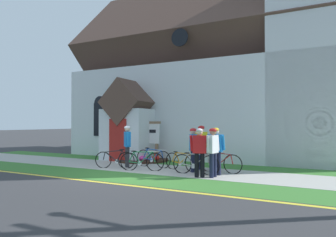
{
  "coord_description": "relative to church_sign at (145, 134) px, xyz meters",
  "views": [
    {
      "loc": [
        6.45,
        -9.16,
        1.88
      ],
      "look_at": [
        0.29,
        3.04,
        2.1
      ],
      "focal_mm": 32.1,
      "sensor_mm": 36.0,
      "label": 1
    }
  ],
  "objects": [
    {
      "name": "flower_bed",
      "position": [
        0.04,
        -0.25,
        -1.24
      ],
      "size": [
        2.65,
        2.65,
        0.34
      ],
      "color": "#382319",
      "rests_on": "ground"
    },
    {
      "name": "cyclist_in_red_jersey",
      "position": [
        4.65,
        -3.09,
        -0.31
      ],
      "size": [
        0.31,
        0.73,
        1.71
      ],
      "color": "#191E38",
      "rests_on": "ground"
    },
    {
      "name": "grass_verge",
      "position": [
        1.74,
        -4.45,
        -1.32
      ],
      "size": [
        32.0,
        1.81,
        0.01
      ],
      "primitive_type": "cube",
      "color": "#38722D",
      "rests_on": "ground"
    },
    {
      "name": "cyclist_in_white_jersey",
      "position": [
        4.59,
        -2.58,
        -0.3
      ],
      "size": [
        0.67,
        0.29,
        1.72
      ],
      "color": "#191E38",
      "rests_on": "ground"
    },
    {
      "name": "church_lawn",
      "position": [
        1.74,
        -0.25,
        -1.32
      ],
      "size": [
        24.0,
        1.58,
        0.01
      ],
      "primitive_type": "cube",
      "color": "#38722D",
      "rests_on": "ground"
    },
    {
      "name": "bicycle_green",
      "position": [
        3.04,
        -2.17,
        -0.96
      ],
      "size": [
        1.66,
        0.49,
        0.76
      ],
      "color": "black",
      "rests_on": "ground"
    },
    {
      "name": "cyclist_in_green_jersey",
      "position": [
        3.66,
        -1.59,
        -0.26
      ],
      "size": [
        0.38,
        0.68,
        1.78
      ],
      "color": "#191E38",
      "rests_on": "ground"
    },
    {
      "name": "distant_hill",
      "position": [
        -4.93,
        73.38,
        -1.32
      ],
      "size": [
        84.02,
        46.67,
        16.77
      ],
      "primitive_type": "ellipsoid",
      "color": "#847A5B",
      "rests_on": "ground"
    },
    {
      "name": "cyclist_in_yellow_jersey",
      "position": [
        4.23,
        -3.3,
        -0.32
      ],
      "size": [
        0.66,
        0.34,
        1.7
      ],
      "color": "black",
      "rests_on": "ground"
    },
    {
      "name": "bicycle_orange",
      "position": [
        3.87,
        -2.75,
        -0.94
      ],
      "size": [
        1.8,
        0.12,
        0.81
      ],
      "color": "black",
      "rests_on": "ground"
    },
    {
      "name": "bicycle_yellow",
      "position": [
        0.3,
        -2.88,
        -0.95
      ],
      "size": [
        1.62,
        0.59,
        0.82
      ],
      "color": "black",
      "rests_on": "ground"
    },
    {
      "name": "bicycle_black",
      "position": [
        1.66,
        -2.93,
        -0.94
      ],
      "size": [
        1.71,
        0.58,
        0.81
      ],
      "color": "black",
      "rests_on": "ground"
    },
    {
      "name": "cyclist_in_orange_jersey",
      "position": [
        3.59,
        -2.3,
        -0.33
      ],
      "size": [
        0.3,
        0.73,
        1.69
      ],
      "color": "#191E38",
      "rests_on": "ground"
    },
    {
      "name": "sidewalk_slab",
      "position": [
        1.74,
        -2.29,
        -1.31
      ],
      "size": [
        32.0,
        2.51,
        0.01
      ],
      "primitive_type": "cube",
      "color": "#A8A59E",
      "rests_on": "ground"
    },
    {
      "name": "church_sign",
      "position": [
        0.0,
        0.0,
        0.0
      ],
      "size": [
        1.85,
        0.19,
        1.98
      ],
      "color": "#7F6047",
      "rests_on": "ground"
    },
    {
      "name": "bicycle_white",
      "position": [
        4.57,
        -1.98,
        -0.94
      ],
      "size": [
        1.72,
        0.22,
        0.83
      ],
      "color": "black",
      "rests_on": "ground"
    },
    {
      "name": "cyclist_in_blue_jersey",
      "position": [
        0.6,
        -2.4,
        -0.27
      ],
      "size": [
        0.5,
        0.66,
        1.77
      ],
      "color": "#2D2D33",
      "rests_on": "ground"
    },
    {
      "name": "curb_paint_stripe",
      "position": [
        1.74,
        -5.51,
        -1.32
      ],
      "size": [
        28.0,
        0.16,
        0.01
      ],
      "primitive_type": "cube",
      "color": "yellow",
      "rests_on": "ground"
    },
    {
      "name": "ground",
      "position": [
        1.5,
        0.07,
        -1.32
      ],
      "size": [
        140.0,
        140.0,
        0.0
      ],
      "primitive_type": "plane",
      "color": "#333335"
    },
    {
      "name": "bicycle_red",
      "position": [
        1.57,
        -1.89,
        -0.94
      ],
      "size": [
        1.77,
        0.24,
        0.85
      ],
      "color": "black",
      "rests_on": "ground"
    },
    {
      "name": "church_building",
      "position": [
        2.33,
        4.39,
        3.42
      ],
      "size": [
        15.04,
        10.16,
        13.95
      ],
      "color": "silver",
      "rests_on": "ground"
    }
  ]
}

